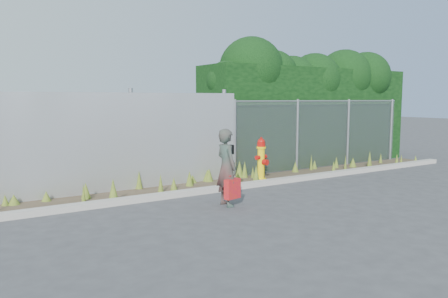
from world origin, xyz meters
name	(u,v)px	position (x,y,z in m)	size (l,w,h in m)	color
ground	(276,207)	(0.00, 0.00, 0.00)	(80.00, 80.00, 0.00)	#3C3C3E
curb	(226,188)	(0.00, 1.80, 0.06)	(16.00, 0.22, 0.12)	#A29C93
weed_strip	(188,182)	(-0.59, 2.51, 0.13)	(16.00, 1.33, 0.53)	#443627
corrugated_fence	(62,145)	(-3.25, 3.01, 1.10)	(8.50, 0.21, 2.30)	#ACAFB3
chainlink_fence	(324,134)	(4.25, 3.00, 1.03)	(6.50, 0.07, 2.05)	gray
hedge	(307,97)	(4.49, 3.99, 2.11)	(7.36, 2.12, 3.85)	black
fire_hydrant	(261,160)	(1.39, 2.31, 0.53)	(0.37, 0.33, 1.10)	yellow
woman	(226,168)	(-0.75, 0.60, 0.75)	(0.54, 0.36, 1.49)	#0F6152
red_tote_bag	(232,189)	(-0.74, 0.42, 0.36)	(0.34, 0.13, 0.45)	#B40A2F
black_shoulder_bag	(227,150)	(-0.64, 0.75, 1.07)	(0.24, 0.10, 0.18)	black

